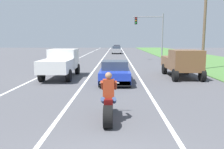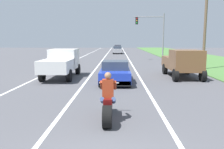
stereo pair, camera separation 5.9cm
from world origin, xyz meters
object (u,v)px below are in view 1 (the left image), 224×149
(pickup_truck_right_shoulder_brown, at_px, (182,62))
(distant_car_further_ahead, at_px, (117,48))
(motorcycle_with_rider, at_px, (109,103))
(pickup_truck_left_lane_white, at_px, (61,62))
(traffic_light_mast_near, at_px, (153,30))
(distant_car_far_ahead, at_px, (116,50))
(sports_car_blue, at_px, (115,72))

(pickup_truck_right_shoulder_brown, distance_m, distant_car_further_ahead, 41.90)
(motorcycle_with_rider, relative_size, pickup_truck_left_lane_white, 0.46)
(traffic_light_mast_near, relative_size, distant_car_far_ahead, 1.50)
(motorcycle_with_rider, xyz_separation_m, pickup_truck_left_lane_white, (-3.65, 8.85, 0.51))
(motorcycle_with_rider, height_order, pickup_truck_right_shoulder_brown, pickup_truck_right_shoulder_brown)
(motorcycle_with_rider, bearing_deg, sports_car_blue, 88.74)
(sports_car_blue, bearing_deg, distant_car_further_ahead, 89.72)
(traffic_light_mast_near, bearing_deg, pickup_truck_right_shoulder_brown, -90.59)
(motorcycle_with_rider, xyz_separation_m, sports_car_blue, (0.16, 7.12, 0.04))
(motorcycle_with_rider, distance_m, sports_car_blue, 7.12)
(pickup_truck_right_shoulder_brown, bearing_deg, pickup_truck_left_lane_white, -177.55)
(pickup_truck_left_lane_white, bearing_deg, traffic_light_mast_near, 58.77)
(sports_car_blue, distance_m, pickup_truck_left_lane_white, 4.21)
(distant_car_far_ahead, bearing_deg, traffic_light_mast_near, -72.87)
(pickup_truck_left_lane_white, distance_m, distant_car_far_ahead, 30.02)
(sports_car_blue, distance_m, distant_car_far_ahead, 31.50)
(pickup_truck_left_lane_white, bearing_deg, motorcycle_with_rider, -67.57)
(distant_car_far_ahead, distance_m, distant_car_further_ahead, 12.26)
(motorcycle_with_rider, distance_m, distant_car_far_ahead, 38.61)
(motorcycle_with_rider, xyz_separation_m, distant_car_further_ahead, (0.37, 50.87, 0.18))
(distant_car_far_ahead, bearing_deg, pickup_truck_right_shoulder_brown, -81.08)
(pickup_truck_left_lane_white, height_order, distant_car_further_ahead, pickup_truck_left_lane_white)
(pickup_truck_right_shoulder_brown, height_order, traffic_light_mast_near, traffic_light_mast_near)
(sports_car_blue, xyz_separation_m, distant_car_further_ahead, (0.21, 43.75, 0.14))
(pickup_truck_right_shoulder_brown, bearing_deg, distant_car_far_ahead, 98.92)
(traffic_light_mast_near, bearing_deg, motorcycle_with_rider, -102.26)
(distant_car_further_ahead, bearing_deg, sports_car_blue, -90.28)
(distant_car_far_ahead, height_order, distant_car_further_ahead, same)
(motorcycle_with_rider, distance_m, pickup_truck_right_shoulder_brown, 10.45)
(traffic_light_mast_near, bearing_deg, distant_car_further_ahead, 99.57)
(sports_car_blue, xyz_separation_m, distant_car_far_ahead, (0.12, 31.50, 0.14))
(distant_car_further_ahead, bearing_deg, distant_car_far_ahead, -90.41)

